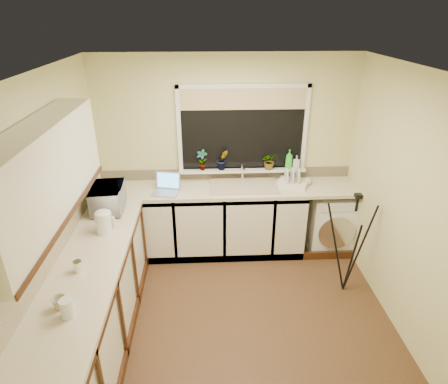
# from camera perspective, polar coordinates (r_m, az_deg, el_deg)

# --- Properties ---
(floor) EXTENTS (3.20, 3.20, 0.00)m
(floor) POSITION_cam_1_polar(r_m,az_deg,el_deg) (4.20, 1.45, -17.62)
(floor) COLOR brown
(floor) RESTS_ON ground
(ceiling) EXTENTS (3.20, 3.20, 0.00)m
(ceiling) POSITION_cam_1_polar(r_m,az_deg,el_deg) (3.10, 1.97, 17.63)
(ceiling) COLOR white
(ceiling) RESTS_ON ground
(wall_back) EXTENTS (3.20, 0.00, 3.20)m
(wall_back) POSITION_cam_1_polar(r_m,az_deg,el_deg) (4.85, 0.33, 5.65)
(wall_back) COLOR beige
(wall_back) RESTS_ON ground
(wall_front) EXTENTS (3.20, 0.00, 3.20)m
(wall_front) POSITION_cam_1_polar(r_m,az_deg,el_deg) (2.28, 4.73, -20.83)
(wall_front) COLOR beige
(wall_front) RESTS_ON ground
(wall_left) EXTENTS (0.00, 3.00, 3.00)m
(wall_left) POSITION_cam_1_polar(r_m,az_deg,el_deg) (3.73, -23.71, -3.09)
(wall_left) COLOR beige
(wall_left) RESTS_ON ground
(wall_right) EXTENTS (0.00, 3.00, 3.00)m
(wall_right) POSITION_cam_1_polar(r_m,az_deg,el_deg) (3.94, 25.58, -1.94)
(wall_right) COLOR beige
(wall_right) RESTS_ON ground
(base_cabinet_back) EXTENTS (2.55, 0.60, 0.86)m
(base_cabinet_back) POSITION_cam_1_polar(r_m,az_deg,el_deg) (4.91, -3.30, -4.39)
(base_cabinet_back) COLOR silver
(base_cabinet_back) RESTS_ON floor
(base_cabinet_left) EXTENTS (0.54, 2.40, 0.86)m
(base_cabinet_left) POSITION_cam_1_polar(r_m,az_deg,el_deg) (3.83, -18.70, -15.77)
(base_cabinet_left) COLOR silver
(base_cabinet_left) RESTS_ON floor
(worktop_back) EXTENTS (3.20, 0.60, 0.04)m
(worktop_back) POSITION_cam_1_polar(r_m,az_deg,el_deg) (4.71, 0.52, 0.45)
(worktop_back) COLOR beige
(worktop_back) RESTS_ON base_cabinet_back
(worktop_left) EXTENTS (0.60, 2.40, 0.04)m
(worktop_left) POSITION_cam_1_polar(r_m,az_deg,el_deg) (3.56, -19.71, -10.27)
(worktop_left) COLOR beige
(worktop_left) RESTS_ON base_cabinet_left
(upper_cabinet) EXTENTS (0.28, 1.90, 0.70)m
(upper_cabinet) POSITION_cam_1_polar(r_m,az_deg,el_deg) (3.06, -25.45, 2.40)
(upper_cabinet) COLOR silver
(upper_cabinet) RESTS_ON wall_left
(splashback_left) EXTENTS (0.02, 2.40, 0.45)m
(splashback_left) POSITION_cam_1_polar(r_m,az_deg,el_deg) (3.53, -24.80, -6.84)
(splashback_left) COLOR beige
(splashback_left) RESTS_ON wall_left
(splashback_back) EXTENTS (3.20, 0.02, 0.14)m
(splashback_back) POSITION_cam_1_polar(r_m,az_deg,el_deg) (4.94, 0.33, 2.81)
(splashback_back) COLOR beige
(splashback_back) RESTS_ON wall_back
(window_glass) EXTENTS (1.50, 0.02, 1.00)m
(window_glass) POSITION_cam_1_polar(r_m,az_deg,el_deg) (4.75, 2.79, 9.30)
(window_glass) COLOR black
(window_glass) RESTS_ON wall_back
(window_blind) EXTENTS (1.50, 0.02, 0.25)m
(window_blind) POSITION_cam_1_polar(r_m,az_deg,el_deg) (4.64, 2.92, 13.67)
(window_blind) COLOR tan
(window_blind) RESTS_ON wall_back
(windowsill) EXTENTS (1.60, 0.14, 0.03)m
(windowsill) POSITION_cam_1_polar(r_m,az_deg,el_deg) (4.87, 2.72, 3.30)
(windowsill) COLOR white
(windowsill) RESTS_ON wall_back
(sink) EXTENTS (0.82, 0.46, 0.03)m
(sink) POSITION_cam_1_polar(r_m,az_deg,el_deg) (4.71, 2.95, 0.87)
(sink) COLOR tan
(sink) RESTS_ON worktop_back
(faucet) EXTENTS (0.03, 0.03, 0.24)m
(faucet) POSITION_cam_1_polar(r_m,az_deg,el_deg) (4.83, 2.77, 2.91)
(faucet) COLOR silver
(faucet) RESTS_ON worktop_back
(washing_machine) EXTENTS (0.55, 0.54, 0.77)m
(washing_machine) POSITION_cam_1_polar(r_m,az_deg,el_deg) (5.20, 15.49, -4.07)
(washing_machine) COLOR white
(washing_machine) RESTS_ON floor
(laptop) EXTENTS (0.35, 0.32, 0.23)m
(laptop) POSITION_cam_1_polar(r_m,az_deg,el_deg) (4.62, -8.57, 0.75)
(laptop) COLOR #96959C
(laptop) RESTS_ON worktop_back
(kettle) EXTENTS (0.16, 0.16, 0.21)m
(kettle) POSITION_cam_1_polar(r_m,az_deg,el_deg) (3.91, -17.45, -4.38)
(kettle) COLOR white
(kettle) RESTS_ON worktop_left
(dish_rack) EXTENTS (0.43, 0.39, 0.05)m
(dish_rack) POSITION_cam_1_polar(r_m,az_deg,el_deg) (4.83, 10.21, 1.30)
(dish_rack) COLOR #EEE4CF
(dish_rack) RESTS_ON worktop_back
(tripod) EXTENTS (0.77, 0.77, 1.20)m
(tripod) POSITION_cam_1_polar(r_m,az_deg,el_deg) (4.35, 18.30, -7.44)
(tripod) COLOR black
(tripod) RESTS_ON floor
(glass_jug) EXTENTS (0.10, 0.10, 0.14)m
(glass_jug) POSITION_cam_1_polar(r_m,az_deg,el_deg) (3.03, -22.35, -15.71)
(glass_jug) COLOR white
(glass_jug) RESTS_ON worktop_left
(steel_jar) EXTENTS (0.07, 0.07, 0.10)m
(steel_jar) POSITION_cam_1_polar(r_m,az_deg,el_deg) (3.45, -20.95, -10.31)
(steel_jar) COLOR silver
(steel_jar) RESTS_ON worktop_left
(microwave) EXTENTS (0.36, 0.50, 0.27)m
(microwave) POSITION_cam_1_polar(r_m,az_deg,el_deg) (4.32, -16.89, -0.87)
(microwave) COLOR white
(microwave) RESTS_ON worktop_left
(plant_a) EXTENTS (0.17, 0.14, 0.26)m
(plant_a) POSITION_cam_1_polar(r_m,az_deg,el_deg) (4.79, -3.29, 4.77)
(plant_a) COLOR #999999
(plant_a) RESTS_ON windowsill
(plant_b) EXTENTS (0.17, 0.15, 0.26)m
(plant_b) POSITION_cam_1_polar(r_m,az_deg,el_deg) (4.80, -0.22, 4.84)
(plant_b) COLOR #999999
(plant_b) RESTS_ON windowsill
(plant_d) EXTENTS (0.22, 0.20, 0.22)m
(plant_d) POSITION_cam_1_polar(r_m,az_deg,el_deg) (4.85, 6.82, 4.61)
(plant_d) COLOR #999999
(plant_d) RESTS_ON windowsill
(soap_bottle_green) EXTENTS (0.10, 0.11, 0.24)m
(soap_bottle_green) POSITION_cam_1_polar(r_m,az_deg,el_deg) (4.91, 9.68, 4.85)
(soap_bottle_green) COLOR green
(soap_bottle_green) RESTS_ON windowsill
(soap_bottle_clear) EXTENTS (0.10, 0.10, 0.18)m
(soap_bottle_clear) POSITION_cam_1_polar(r_m,az_deg,el_deg) (4.91, 10.73, 4.35)
(soap_bottle_clear) COLOR #999999
(soap_bottle_clear) RESTS_ON windowsill
(cup_back) EXTENTS (0.14, 0.14, 0.09)m
(cup_back) POSITION_cam_1_polar(r_m,az_deg,el_deg) (4.87, 12.31, 1.52)
(cup_back) COLOR beige
(cup_back) RESTS_ON worktop_back
(cup_left) EXTENTS (0.13, 0.13, 0.09)m
(cup_left) POSITION_cam_1_polar(r_m,az_deg,el_deg) (3.14, -23.36, -14.92)
(cup_left) COLOR beige
(cup_left) RESTS_ON worktop_left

